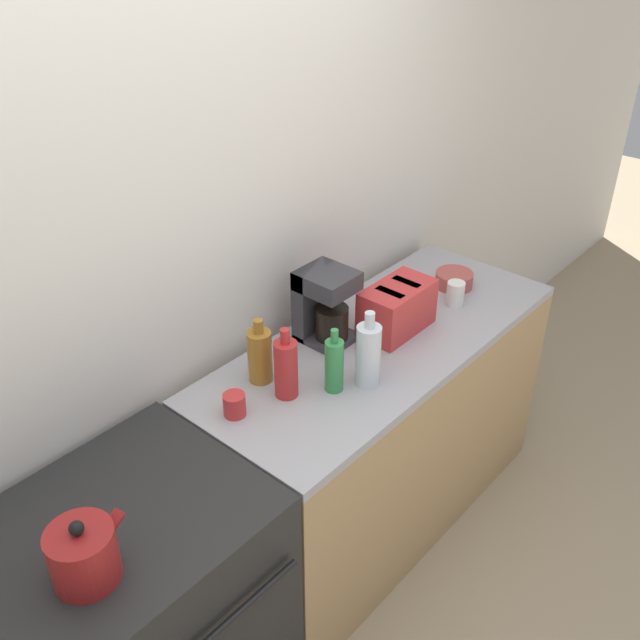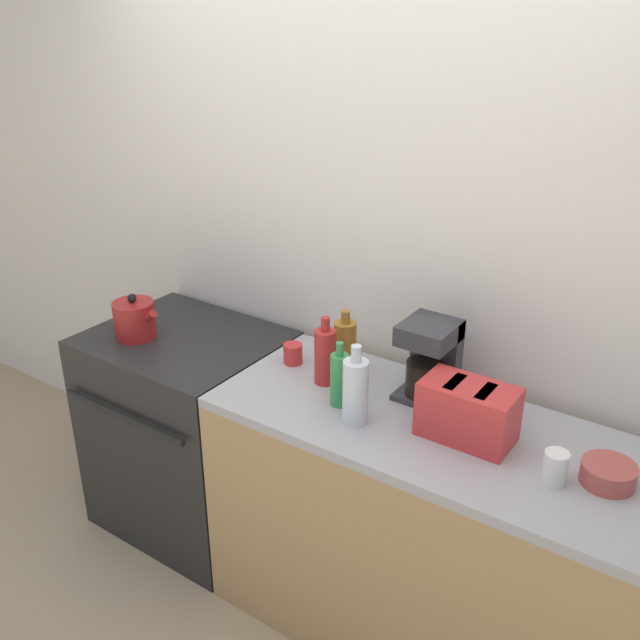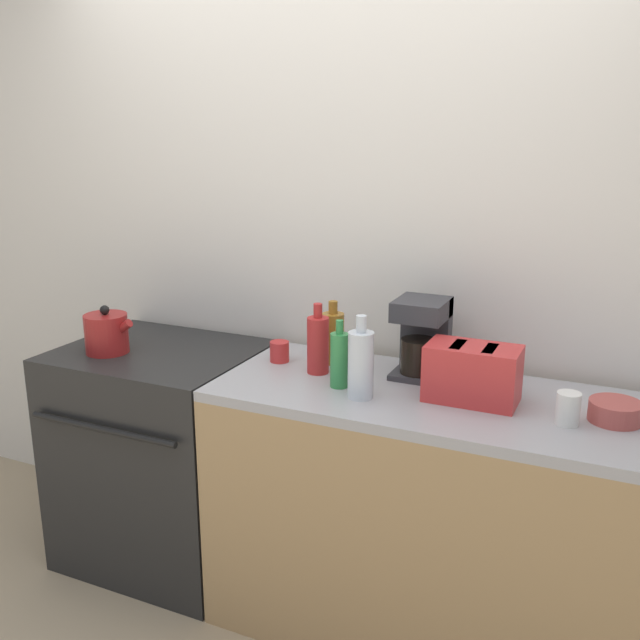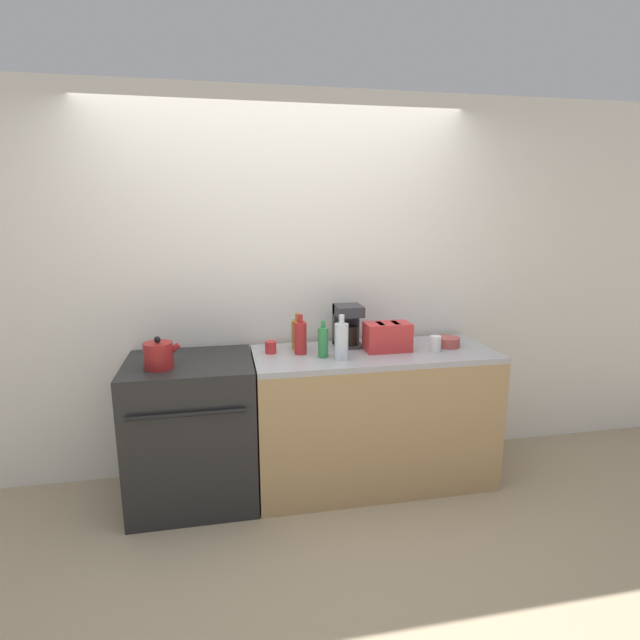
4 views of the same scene
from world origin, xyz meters
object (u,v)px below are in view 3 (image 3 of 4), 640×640
(stove, at_px, (164,452))
(kettle, at_px, (107,333))
(toaster, at_px, (472,373))
(cup_red, at_px, (279,351))
(bottle_clear, at_px, (361,364))
(cup_white, at_px, (568,409))
(bowl, at_px, (615,411))
(bottle_red, at_px, (318,344))
(coffee_maker, at_px, (422,335))
(bottle_amber, at_px, (333,337))
(bottle_green, at_px, (339,359))

(stove, relative_size, kettle, 4.34)
(toaster, bearing_deg, cup_red, 173.20)
(bottle_clear, distance_m, cup_red, 0.48)
(kettle, xyz_separation_m, cup_white, (1.73, 0.03, -0.03))
(cup_white, bearing_deg, stove, 177.07)
(bowl, bearing_deg, cup_white, -146.71)
(bottle_red, xyz_separation_m, cup_white, (0.88, -0.11, -0.06))
(toaster, height_order, cup_red, toaster)
(kettle, bearing_deg, bottle_red, 8.86)
(cup_red, bearing_deg, coffee_maker, 9.17)
(kettle, relative_size, bowl, 1.34)
(stove, height_order, cup_white, cup_white)
(cup_red, bearing_deg, kettle, -164.40)
(bottle_red, bearing_deg, cup_red, 163.96)
(stove, height_order, toaster, toaster)
(coffee_maker, distance_m, bottle_red, 0.38)
(stove, relative_size, cup_white, 9.11)
(bottle_amber, relative_size, bowl, 1.52)
(toaster, distance_m, coffee_maker, 0.29)
(bottle_red, relative_size, cup_red, 3.32)
(bottle_amber, bearing_deg, cup_red, -159.20)
(bottle_amber, xyz_separation_m, bottle_green, (0.12, -0.23, -0.00))
(coffee_maker, relative_size, bowl, 1.79)
(cup_white, relative_size, bowl, 0.64)
(cup_white, xyz_separation_m, cup_red, (-1.06, 0.16, -0.01))
(bottle_clear, bearing_deg, bottle_green, 148.59)
(stove, distance_m, cup_red, 0.71)
(bottle_red, distance_m, bottle_green, 0.16)
(stove, relative_size, bottle_amber, 3.84)
(coffee_maker, bearing_deg, bowl, -13.74)
(bottle_red, height_order, bottle_green, bottle_red)
(bottle_clear, height_order, cup_red, bottle_clear)
(bowl, bearing_deg, stove, -179.85)
(bottle_clear, height_order, bottle_green, bottle_clear)
(cup_red, bearing_deg, bottle_amber, 20.80)
(bottle_amber, relative_size, bottle_green, 1.01)
(coffee_maker, height_order, bottle_green, coffee_maker)
(coffee_maker, xyz_separation_m, bottle_amber, (-0.34, -0.01, -0.05))
(stove, xyz_separation_m, bottle_amber, (0.70, 0.15, 0.55))
(bottle_clear, bearing_deg, kettle, 178.46)
(toaster, distance_m, cup_red, 0.76)
(coffee_maker, bearing_deg, bottle_green, -132.42)
(stove, distance_m, kettle, 0.56)
(kettle, xyz_separation_m, bowl, (1.86, 0.11, -0.05))
(coffee_maker, relative_size, cup_white, 2.79)
(bottle_clear, xyz_separation_m, cup_red, (-0.42, 0.22, -0.08))
(cup_red, bearing_deg, bottle_green, -26.05)
(bowl, bearing_deg, bottle_clear, -169.75)
(toaster, height_order, coffee_maker, coffee_maker)
(bottle_clear, bearing_deg, bottle_amber, 128.16)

